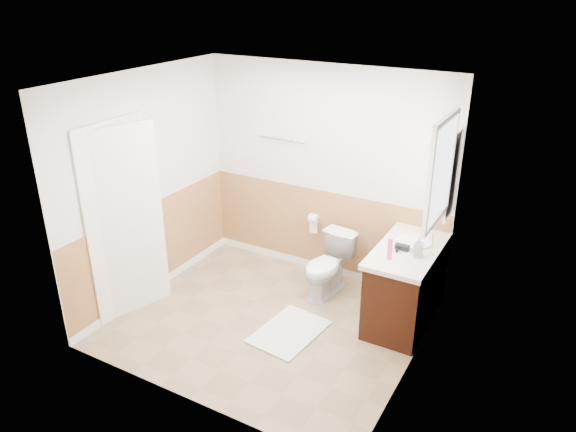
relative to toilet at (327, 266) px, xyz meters
The scene contains 32 objects.
floor 0.95m from the toilet, 108.64° to the right, with size 3.00×3.00×0.00m, color #8C7051.
ceiling 2.32m from the toilet, 108.64° to the right, with size 3.00×3.00×0.00m, color white.
wall_back 1.05m from the toilet, 120.99° to the left, with size 3.00×3.00×0.00m, color silver.
wall_front 2.33m from the toilet, 97.50° to the right, with size 3.00×3.00×0.00m, color silver.
wall_left 2.16m from the toilet, 154.94° to the right, with size 3.00×3.00×0.00m, color silver.
wall_right 1.73m from the toilet, 34.33° to the right, with size 3.00×3.00×0.00m, color silver.
wainscot_back 0.56m from the toilet, 121.65° to the left, with size 3.00×3.00×0.00m, color #B67649.
wainscot_front 2.14m from the toilet, 97.54° to the right, with size 3.00×3.00×0.00m, color #B67649.
wainscot_left 1.96m from the toilet, 154.80° to the right, with size 2.60×2.60×0.00m, color #B67649.
wainscot_right 1.47m from the toilet, 34.59° to the right, with size 2.60×2.60×0.00m, color #B67649.
toilet is the anchor object (origin of this frame).
bath_mat 0.94m from the toilet, 90.00° to the right, with size 0.55×0.80×0.02m, color white.
vanity_cabinet 0.94m from the toilet, ahead, with size 0.55×1.10×0.80m, color black.
vanity_knob_left 0.69m from the toilet, 16.81° to the right, with size 0.03×0.03×0.03m, color silver.
vanity_knob_right 0.66m from the toilet, ahead, with size 0.03×0.03×0.03m, color silver.
countertop 1.04m from the toilet, ahead, with size 0.60×1.15×0.05m, color white.
sink_basin 1.06m from the toilet, ahead, with size 0.36×0.36×0.02m, color white.
faucet 1.25m from the toilet, ahead, with size 0.02×0.02×0.14m, color silver.
lotion_bottle 1.11m from the toilet, 25.98° to the right, with size 0.05×0.05×0.22m, color #DE3985.
soap_dispenser 1.23m from the toilet, 11.37° to the right, with size 0.09×0.09×0.20m, color #8B919D.
hair_dryer_body 1.04m from the toilet, 10.64° to the right, with size 0.07×0.07×0.14m, color black.
hair_dryer_handle 1.02m from the toilet, 15.48° to the right, with size 0.03×0.03×0.07m, color black.
mirror_panel 1.71m from the toilet, 12.62° to the left, with size 0.02×0.35×0.90m, color silver.
window_frame 1.85m from the toilet, 11.62° to the right, with size 0.04×0.80×1.00m, color white.
window_glass 1.86m from the toilet, 11.47° to the right, with size 0.01×0.70×0.90m, color white.
door 2.22m from the toilet, 142.66° to the right, with size 0.05×0.80×2.04m, color white.
door_frame 2.28m from the toilet, 143.87° to the right, with size 0.02×0.92×2.10m, color white.
door_knob 1.97m from the toilet, 149.56° to the right, with size 0.06×0.06×0.06m, color silver.
towel_bar 1.56m from the toilet, 153.43° to the left, with size 0.02×0.02×0.62m, color silver.
tp_holder_bar 0.65m from the toilet, 133.91° to the left, with size 0.02×0.02×0.14m, color silver.
tp_roll 0.65m from the toilet, 133.91° to the left, with size 0.11×0.11×0.10m, color white.
tp_sheet 0.60m from the toilet, 133.91° to the left, with size 0.10×0.01×0.16m, color white.
Camera 1 is at (2.52, -4.07, 3.33)m, focal length 33.98 mm.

